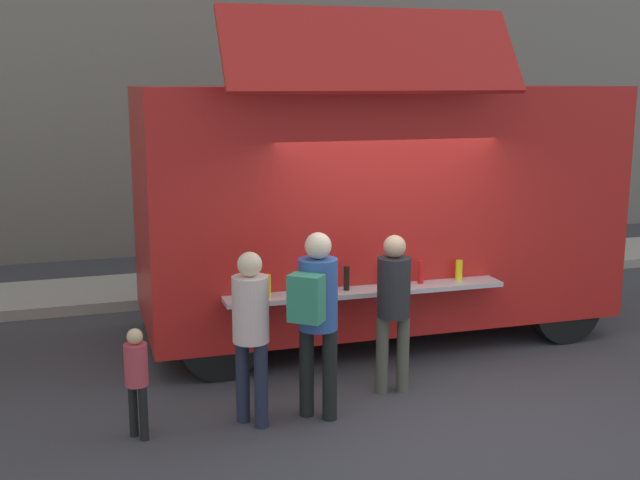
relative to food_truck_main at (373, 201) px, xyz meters
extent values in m
plane|color=#38383D|center=(-0.29, -2.13, -1.66)|extent=(60.00, 60.00, 0.00)
cube|color=#9E998E|center=(-4.00, 2.62, -1.58)|extent=(28.00, 1.60, 0.15)
cube|color=red|center=(0.00, 0.02, 0.02)|extent=(5.63, 2.51, 2.75)
cube|color=red|center=(-0.59, -1.46, 1.75)|extent=(3.08, 0.68, 0.86)
cube|color=black|center=(-0.58, -1.12, 0.35)|extent=(2.92, 0.15, 1.24)
cube|color=#B7B7BC|center=(-0.59, -1.33, -0.75)|extent=(3.08, 0.40, 0.05)
cylinder|color=yellow|center=(-1.68, -1.35, -0.60)|extent=(0.06, 0.06, 0.24)
cylinder|color=green|center=(-1.24, -1.31, -0.62)|extent=(0.07, 0.07, 0.21)
cylinder|color=black|center=(-0.81, -1.32, -0.59)|extent=(0.06, 0.06, 0.26)
cylinder|color=silver|center=(-0.36, -1.29, -0.60)|extent=(0.07, 0.07, 0.24)
cylinder|color=red|center=(0.05, -1.30, -0.59)|extent=(0.06, 0.06, 0.25)
cylinder|color=yellow|center=(0.52, -1.30, -0.61)|extent=(0.08, 0.08, 0.23)
cube|color=black|center=(2.74, -0.03, 0.51)|extent=(0.12, 2.05, 1.21)
cylinder|color=black|center=(2.11, 1.04, -1.21)|extent=(0.90, 0.28, 0.90)
cylinder|color=black|center=(2.07, -1.07, -1.21)|extent=(0.90, 0.28, 0.90)
cylinder|color=black|center=(-2.08, 1.11, -1.21)|extent=(0.90, 0.28, 0.90)
cylinder|color=black|center=(-2.12, -1.00, -1.21)|extent=(0.90, 0.28, 0.90)
cylinder|color=#2B6139|center=(4.47, 2.32, -1.14)|extent=(0.60, 0.60, 1.04)
cylinder|color=#4A4A3E|center=(-0.64, -1.91, -1.26)|extent=(0.13, 0.13, 0.80)
cylinder|color=#4A4A3E|center=(-0.43, -1.94, -1.26)|extent=(0.13, 0.13, 0.80)
cylinder|color=black|center=(-0.53, -1.93, -0.56)|extent=(0.33, 0.33, 0.60)
sphere|color=tan|center=(-0.53, -1.93, -0.14)|extent=(0.22, 0.22, 0.22)
cylinder|color=black|center=(-1.52, -2.20, -1.22)|extent=(0.14, 0.14, 0.87)
cylinder|color=black|center=(-1.35, -2.35, -1.22)|extent=(0.14, 0.14, 0.87)
cylinder|color=#2C4E93|center=(-1.43, -2.28, -0.46)|extent=(0.36, 0.36, 0.66)
sphere|color=beige|center=(-1.43, -2.28, -0.01)|extent=(0.24, 0.24, 0.24)
cube|color=#308363|center=(-1.61, -2.49, -0.43)|extent=(0.35, 0.34, 0.42)
cylinder|color=#1E2337|center=(-2.13, -2.15, -1.26)|extent=(0.13, 0.13, 0.80)
cylinder|color=#1E2337|center=(-1.99, -2.32, -1.26)|extent=(0.13, 0.13, 0.80)
cylinder|color=beige|center=(-2.06, -2.24, -0.56)|extent=(0.33, 0.33, 0.60)
sphere|color=beige|center=(-2.06, -2.24, -0.14)|extent=(0.22, 0.22, 0.22)
cylinder|color=black|center=(-3.12, -2.16, -1.41)|extent=(0.08, 0.08, 0.50)
cylinder|color=black|center=(-3.04, -2.27, -1.41)|extent=(0.08, 0.08, 0.50)
cylinder|color=#B13945|center=(-3.08, -2.21, -0.98)|extent=(0.21, 0.21, 0.38)
sphere|color=#D5AF81|center=(-3.08, -2.21, -0.72)|extent=(0.14, 0.14, 0.14)
camera|label=1|loc=(-3.55, -8.90, 1.45)|focal=44.22mm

